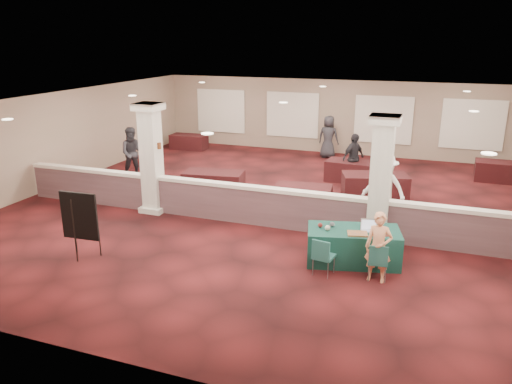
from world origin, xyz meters
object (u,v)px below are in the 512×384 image
(far_table_back_left, at_px, (189,142))
(far_table_back_right, at_px, (501,172))
(attendee_b, at_px, (384,188))
(conf_chair_main, at_px, (378,259))
(far_table_front_center, at_px, (303,197))
(far_table_back_center, at_px, (352,171))
(far_table_front_left, at_px, (214,183))
(far_table_front_right, at_px, (375,187))
(woman, at_px, (378,247))
(attendee_a, at_px, (133,153))
(easel_board, at_px, (79,217))
(attendee_d, at_px, (328,137))
(near_table, at_px, (353,246))
(conf_chair_side, at_px, (323,254))
(attendee_c, at_px, (353,158))

(far_table_back_left, distance_m, far_table_back_right, 13.03)
(attendee_b, bearing_deg, conf_chair_main, -70.98)
(far_table_front_center, relative_size, far_table_back_center, 0.94)
(far_table_front_left, xyz_separation_m, far_table_front_right, (5.00, 1.36, 0.02))
(woman, xyz_separation_m, attendee_a, (-9.33, 5.09, 0.18))
(woman, height_order, attendee_a, attendee_a)
(conf_chair_main, height_order, easel_board, easel_board)
(far_table_back_right, height_order, attendee_b, attendee_b)
(conf_chair_main, xyz_separation_m, far_table_front_left, (-5.79, 4.28, -0.10))
(attendee_d, bearing_deg, attendee_a, 50.44)
(far_table_back_left, height_order, far_table_back_center, far_table_back_center)
(far_table_front_right, bearing_deg, attendee_b, -76.25)
(near_table, bearing_deg, far_table_front_right, 77.92)
(far_table_front_center, height_order, attendee_a, attendee_a)
(conf_chair_side, height_order, far_table_front_right, conf_chair_side)
(easel_board, height_order, far_table_back_left, easel_board)
(conf_chair_side, relative_size, attendee_a, 0.45)
(attendee_d, bearing_deg, attendee_c, 122.71)
(conf_chair_main, distance_m, far_table_front_right, 5.69)
(woman, bearing_deg, far_table_front_left, 144.56)
(far_table_front_center, bearing_deg, attendee_b, -7.15)
(far_table_front_right, bearing_deg, attendee_d, 117.17)
(far_table_back_left, bearing_deg, far_table_back_right, -4.31)
(far_table_back_center, xyz_separation_m, attendee_d, (-1.60, 3.31, 0.53))
(easel_board, height_order, attendee_c, attendee_c)
(near_table, relative_size, far_table_back_center, 1.14)
(easel_board, bearing_deg, attendee_d, 71.42)
(woman, distance_m, attendee_a, 10.63)
(attendee_d, bearing_deg, easel_board, 81.63)
(woman, relative_size, far_table_back_center, 0.84)
(far_table_front_left, relative_size, far_table_front_center, 1.12)
(far_table_back_right, bearing_deg, attendee_a, -161.57)
(woman, relative_size, attendee_b, 0.79)
(far_table_front_left, bearing_deg, conf_chair_side, -43.92)
(conf_chair_side, distance_m, far_table_front_right, 5.83)
(near_table, xyz_separation_m, attendee_b, (0.33, 3.00, 0.57))
(conf_chair_side, distance_m, far_table_front_left, 6.44)
(far_table_back_center, bearing_deg, far_table_front_center, -104.98)
(conf_chair_main, bearing_deg, attendee_c, 96.17)
(attendee_d, bearing_deg, conf_chair_side, 108.45)
(far_table_front_left, xyz_separation_m, far_table_front_center, (3.08, -0.25, -0.04))
(far_table_back_right, distance_m, attendee_d, 6.79)
(attendee_b, distance_m, attendee_c, 3.96)
(far_table_front_center, distance_m, attendee_d, 6.76)
(attendee_d, bearing_deg, attendee_b, 120.56)
(conf_chair_side, relative_size, far_table_front_left, 0.44)
(far_table_front_center, bearing_deg, woman, -56.23)
(conf_chair_main, xyz_separation_m, far_table_front_right, (-0.79, 5.64, -0.08))
(conf_chair_main, xyz_separation_m, easel_board, (-6.64, -1.20, 0.53))
(far_table_back_right, distance_m, attendee_b, 6.58)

